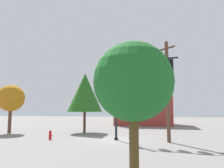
{
  "coord_description": "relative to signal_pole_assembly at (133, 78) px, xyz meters",
  "views": [
    {
      "loc": [
        4.13,
        -19.43,
        2.71
      ],
      "look_at": [
        -0.29,
        -0.39,
        4.98
      ],
      "focal_mm": 35.06,
      "sensor_mm": 36.0,
      "label": 1
    }
  ],
  "objects": [
    {
      "name": "brick_building",
      "position": [
        -0.71,
        20.04,
        -2.04
      ],
      "size": [
        9.86,
        7.79,
        6.86
      ],
      "color": "#9A352E",
      "rests_on": "ground_plane"
    },
    {
      "name": "tree_near",
      "position": [
        -14.86,
        3.12,
        -1.48
      ],
      "size": [
        3.12,
        3.12,
        5.59
      ],
      "color": "brown",
      "rests_on": "ground_plane"
    },
    {
      "name": "signal_pole_assembly",
      "position": [
        0.0,
        0.0,
        0.0
      ],
      "size": [
        6.18,
        1.35,
        7.47
      ],
      "color": "black",
      "rests_on": "ground_plane"
    },
    {
      "name": "tree_far",
      "position": [
        -6.44,
        5.19,
        -0.78
      ],
      "size": [
        4.09,
        4.09,
        6.98
      ],
      "color": "brown",
      "rests_on": "ground_plane"
    },
    {
      "name": "utility_pole",
      "position": [
        2.93,
        -0.14,
        -1.09
      ],
      "size": [
        1.42,
        1.29,
        8.56
      ],
      "color": "brown",
      "rests_on": "ground_plane"
    },
    {
      "name": "tree_mid",
      "position": [
        1.5,
        -11.52,
        -1.81
      ],
      "size": [
        2.85,
        2.85,
        5.12
      ],
      "color": "#523D1D",
      "rests_on": "ground_plane"
    },
    {
      "name": "fire_hydrant",
      "position": [
        -7.47,
        -0.89,
        -5.07
      ],
      "size": [
        0.33,
        0.24,
        0.83
      ],
      "color": "red",
      "rests_on": "ground_plane"
    },
    {
      "name": "ground_plane",
      "position": [
        -1.62,
        0.24,
        -5.48
      ],
      "size": [
        120.0,
        120.0,
        0.0
      ],
      "primitive_type": "plane",
      "color": "slate"
    }
  ]
}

